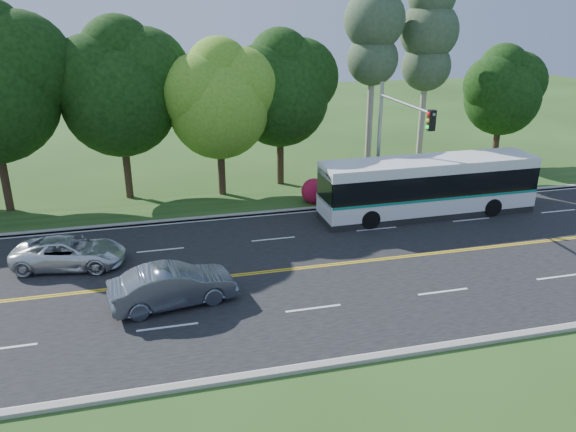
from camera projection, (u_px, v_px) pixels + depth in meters
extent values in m
plane|color=#264617|center=(302.00, 268.00, 24.84)|extent=(120.00, 120.00, 0.00)
cube|color=black|center=(302.00, 268.00, 24.83)|extent=(60.00, 14.00, 0.02)
cube|color=#9B958C|center=(268.00, 212.00, 31.30)|extent=(60.00, 0.30, 0.15)
cube|color=#9B958C|center=(360.00, 360.00, 18.32)|extent=(60.00, 0.30, 0.15)
cube|color=#264617|center=(261.00, 202.00, 32.98)|extent=(60.00, 4.00, 0.10)
cube|color=gold|center=(302.00, 269.00, 24.76)|extent=(57.00, 0.10, 0.00)
cube|color=gold|center=(301.00, 267.00, 24.90)|extent=(57.00, 0.10, 0.00)
cube|color=silver|center=(3.00, 348.00, 19.04)|extent=(2.20, 0.12, 0.00)
cube|color=silver|center=(168.00, 327.00, 20.29)|extent=(2.20, 0.12, 0.00)
cube|color=silver|center=(313.00, 308.00, 21.54)|extent=(2.20, 0.12, 0.00)
cube|color=silver|center=(443.00, 292.00, 22.79)|extent=(2.20, 0.12, 0.00)
cube|color=silver|center=(559.00, 277.00, 24.04)|extent=(2.20, 0.12, 0.00)
cube|color=silver|center=(37.00, 262.00, 25.39)|extent=(2.20, 0.12, 0.00)
cube|color=silver|center=(161.00, 250.00, 26.64)|extent=(2.20, 0.12, 0.00)
cube|color=silver|center=(273.00, 239.00, 27.89)|extent=(2.20, 0.12, 0.00)
cube|color=silver|center=(376.00, 229.00, 29.14)|extent=(2.20, 0.12, 0.00)
cube|color=silver|center=(471.00, 220.00, 30.39)|extent=(2.20, 0.12, 0.00)
cube|color=silver|center=(558.00, 211.00, 31.64)|extent=(2.20, 0.12, 0.00)
cube|color=silver|center=(269.00, 215.00, 31.04)|extent=(57.00, 0.12, 0.00)
cube|color=silver|center=(356.00, 356.00, 18.61)|extent=(57.00, 0.12, 0.00)
cylinder|color=black|center=(5.00, 178.00, 30.93)|extent=(0.44, 0.44, 3.96)
sphere|color=black|center=(19.00, 66.00, 29.47)|extent=(5.76, 5.76, 5.76)
cylinder|color=black|center=(127.00, 168.00, 33.38)|extent=(0.44, 0.44, 3.60)
sphere|color=black|center=(120.00, 99.00, 31.93)|extent=(6.60, 6.60, 6.60)
sphere|color=black|center=(144.00, 74.00, 32.07)|extent=(5.28, 5.28, 5.28)
sphere|color=black|center=(93.00, 79.00, 31.04)|extent=(4.95, 4.95, 4.95)
sphere|color=black|center=(117.00, 53.00, 31.44)|extent=(4.29, 4.29, 4.29)
cylinder|color=black|center=(222.00, 170.00, 33.79)|extent=(0.44, 0.44, 3.24)
sphere|color=#51861B|center=(219.00, 109.00, 32.50)|extent=(5.80, 5.80, 5.80)
sphere|color=#51861B|center=(240.00, 87.00, 32.66)|extent=(4.64, 4.64, 4.64)
sphere|color=#51861B|center=(198.00, 92.00, 31.69)|extent=(4.35, 4.35, 4.35)
sphere|color=#51861B|center=(218.00, 70.00, 32.11)|extent=(3.77, 3.77, 3.77)
cylinder|color=black|center=(280.00, 158.00, 36.03)|extent=(0.44, 0.44, 3.42)
sphere|color=black|center=(280.00, 98.00, 34.68)|extent=(6.00, 6.00, 6.00)
sphere|color=black|center=(300.00, 77.00, 34.84)|extent=(4.80, 4.80, 4.80)
sphere|color=black|center=(261.00, 82.00, 33.85)|extent=(4.50, 4.50, 4.50)
sphere|color=black|center=(280.00, 60.00, 34.27)|extent=(3.90, 3.90, 3.90)
cylinder|color=#A69A86|center=(370.00, 104.00, 36.26)|extent=(0.40, 0.40, 9.80)
sphere|color=#334B2E|center=(373.00, 60.00, 35.27)|extent=(3.23, 3.23, 3.23)
sphere|color=#334B2E|center=(375.00, 19.00, 34.43)|extent=(3.80, 3.80, 3.80)
cylinder|color=#A69A86|center=(423.00, 106.00, 37.75)|extent=(0.40, 0.40, 9.10)
sphere|color=#334B2E|center=(426.00, 66.00, 36.83)|extent=(3.23, 3.23, 3.23)
sphere|color=#334B2E|center=(429.00, 31.00, 36.05)|extent=(3.80, 3.80, 3.80)
cylinder|color=black|center=(496.00, 145.00, 40.18)|extent=(0.44, 0.44, 3.06)
sphere|color=black|center=(502.00, 98.00, 39.00)|extent=(5.20, 5.20, 5.20)
sphere|color=black|center=(516.00, 81.00, 39.17)|extent=(4.16, 4.16, 4.16)
sphere|color=black|center=(492.00, 85.00, 38.26)|extent=(3.90, 3.90, 3.90)
sphere|color=black|center=(504.00, 68.00, 38.69)|extent=(3.38, 3.38, 3.38)
sphere|color=maroon|center=(314.00, 191.00, 32.69)|extent=(1.50, 1.50, 1.50)
sphere|color=maroon|center=(330.00, 190.00, 32.92)|extent=(1.50, 1.50, 1.50)
sphere|color=maroon|center=(346.00, 189.00, 33.15)|extent=(1.50, 1.50, 1.50)
sphere|color=maroon|center=(362.00, 187.00, 33.38)|extent=(1.50, 1.50, 1.50)
sphere|color=maroon|center=(378.00, 186.00, 33.60)|extent=(1.50, 1.50, 1.50)
sphere|color=maroon|center=(393.00, 185.00, 33.83)|extent=(1.50, 1.50, 1.50)
sphere|color=maroon|center=(409.00, 184.00, 34.06)|extent=(1.50, 1.50, 1.50)
sphere|color=maroon|center=(424.00, 182.00, 34.29)|extent=(1.50, 1.50, 1.50)
sphere|color=maroon|center=(439.00, 181.00, 34.51)|extent=(1.50, 1.50, 1.50)
cube|color=olive|center=(429.00, 195.00, 33.75)|extent=(3.50, 1.40, 0.40)
cylinder|color=#92959A|center=(379.00, 145.00, 31.70)|extent=(0.20, 0.20, 7.00)
cylinder|color=#92959A|center=(405.00, 104.00, 27.99)|extent=(0.14, 6.00, 0.14)
cube|color=black|center=(431.00, 120.00, 25.55)|extent=(0.32, 0.28, 0.95)
sphere|color=red|center=(429.00, 114.00, 25.41)|extent=(0.18, 0.18, 0.18)
sphere|color=yellow|center=(428.00, 121.00, 25.51)|extent=(0.18, 0.18, 0.18)
sphere|color=#19D833|center=(427.00, 127.00, 25.62)|extent=(0.18, 0.18, 0.18)
cube|color=white|center=(427.00, 200.00, 30.92)|extent=(12.04, 2.74, 0.99)
cube|color=black|center=(429.00, 180.00, 30.53)|extent=(11.99, 2.78, 1.24)
cube|color=white|center=(430.00, 164.00, 30.21)|extent=(12.04, 2.74, 0.56)
cube|color=#0D7C6D|center=(428.00, 192.00, 30.77)|extent=(11.99, 2.79, 0.14)
cube|color=black|center=(325.00, 187.00, 29.05)|extent=(0.10, 2.35, 1.71)
cube|color=#19E54C|center=(325.00, 169.00, 28.71)|extent=(0.07, 1.53, 0.22)
cube|color=black|center=(426.00, 211.00, 31.16)|extent=(12.04, 2.64, 0.35)
cylinder|color=black|center=(370.00, 219.00, 29.03)|extent=(1.00, 0.30, 1.00)
cylinder|color=black|center=(354.00, 205.00, 31.19)|extent=(1.00, 0.30, 1.00)
cylinder|color=black|center=(492.00, 207.00, 30.78)|extent=(1.00, 0.30, 1.00)
cylinder|color=black|center=(468.00, 194.00, 32.94)|extent=(1.00, 0.30, 1.00)
imported|color=slate|center=(173.00, 286.00, 21.57)|extent=(5.02, 2.48, 1.58)
imported|color=white|center=(69.00, 252.00, 24.77)|extent=(5.12, 3.05, 1.33)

